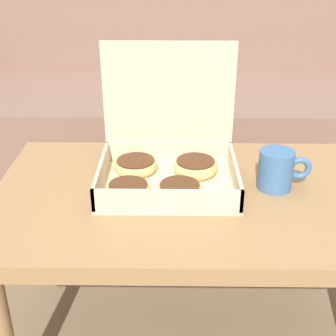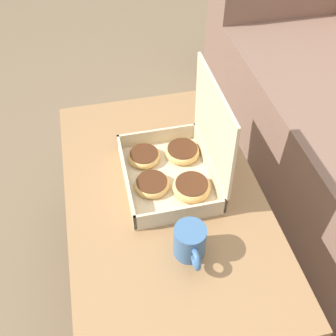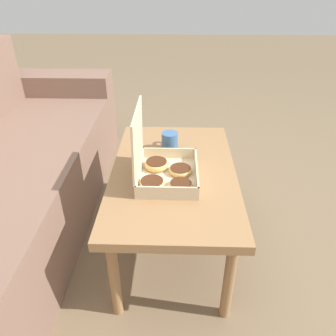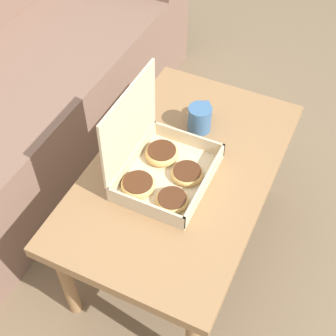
{
  "view_description": "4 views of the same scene",
  "coord_description": "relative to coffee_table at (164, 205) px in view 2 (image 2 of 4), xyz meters",
  "views": [
    {
      "loc": [
        -0.04,
        -1.09,
        1.0
      ],
      "look_at": [
        -0.06,
        -0.1,
        0.5
      ],
      "focal_mm": 50.0,
      "sensor_mm": 36.0,
      "label": 1
    },
    {
      "loc": [
        0.71,
        -0.27,
        1.35
      ],
      "look_at": [
        -0.06,
        -0.1,
        0.5
      ],
      "focal_mm": 42.0,
      "sensor_mm": 36.0,
      "label": 2
    },
    {
      "loc": [
        -1.26,
        -0.14,
        1.26
      ],
      "look_at": [
        -0.06,
        -0.1,
        0.5
      ],
      "focal_mm": 35.0,
      "sensor_mm": 36.0,
      "label": 3
    },
    {
      "loc": [
        -0.93,
        -0.51,
        1.61
      ],
      "look_at": [
        -0.06,
        -0.1,
        0.5
      ],
      "focal_mm": 50.0,
      "sensor_mm": 36.0,
      "label": 4
    }
  ],
  "objects": [
    {
      "name": "ground_plane",
      "position": [
        0.0,
        0.13,
        -0.4
      ],
      "size": [
        12.0,
        12.0,
        0.0
      ],
      "primitive_type": "plane",
      "color": "#756047"
    },
    {
      "name": "pastry_box",
      "position": [
        -0.06,
        0.05,
        0.1
      ],
      "size": [
        0.33,
        0.26,
        0.32
      ],
      "color": "beige",
      "rests_on": "coffee_table"
    },
    {
      "name": "coffee_mug",
      "position": [
        0.2,
        0.02,
        0.1
      ],
      "size": [
        0.12,
        0.08,
        0.1
      ],
      "color": "#3D6693",
      "rests_on": "coffee_table"
    },
    {
      "name": "coffee_table",
      "position": [
        0.0,
        0.0,
        0.0
      ],
      "size": [
        0.94,
        0.57,
        0.45
      ],
      "color": "#997047",
      "rests_on": "ground_plane"
    }
  ]
}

